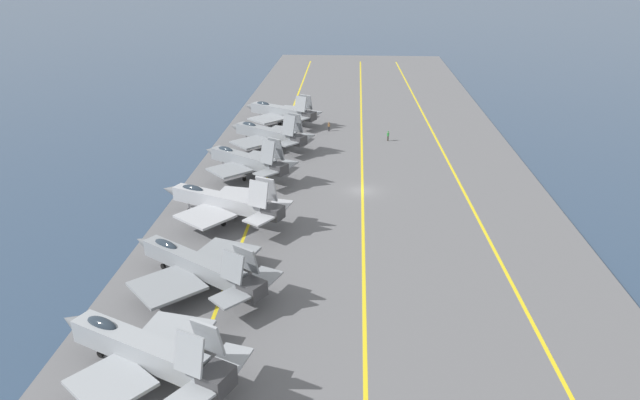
{
  "coord_description": "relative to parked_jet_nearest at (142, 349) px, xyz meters",
  "views": [
    {
      "loc": [
        -71.35,
        1.28,
        29.56
      ],
      "look_at": [
        -9.41,
        5.15,
        2.9
      ],
      "focal_mm": 32.0,
      "sensor_mm": 36.0,
      "label": 1
    }
  ],
  "objects": [
    {
      "name": "parked_jet_third",
      "position": [
        27.44,
        0.15,
        0.05
      ],
      "size": [
        12.58,
        16.89,
        6.31
      ],
      "color": "#A8AAAF",
      "rests_on": "carrier_deck"
    },
    {
      "name": "ground_plane",
      "position": [
        38.06,
        -16.5,
        -2.89
      ],
      "size": [
        2000.0,
        2000.0,
        0.0
      ],
      "primitive_type": "plane",
      "color": "#2D425B"
    },
    {
      "name": "parked_jet_fourth",
      "position": [
        41.94,
        0.06,
        0.15
      ],
      "size": [
        12.46,
        14.74,
        6.61
      ],
      "color": "gray",
      "rests_on": "carrier_deck"
    },
    {
      "name": "deck_stripe_edge_line",
      "position": [
        38.06,
        -2.89,
        -2.49
      ],
      "size": [
        203.94,
        3.05,
        0.01
      ],
      "primitive_type": "cube",
      "rotation": [
        0.0,
        0.0,
        0.01
      ],
      "color": "yellow",
      "rests_on": "carrier_deck"
    },
    {
      "name": "deck_stripe_centerline",
      "position": [
        38.06,
        -16.5,
        -2.49
      ],
      "size": [
        203.95,
        0.36,
        0.01
      ],
      "primitive_type": "cube",
      "color": "yellow",
      "rests_on": "carrier_deck"
    },
    {
      "name": "parked_jet_nearest",
      "position": [
        0.0,
        0.0,
        0.0
      ],
      "size": [
        12.21,
        16.26,
        6.29
      ],
      "color": "#93999E",
      "rests_on": "carrier_deck"
    },
    {
      "name": "crew_brown_vest",
      "position": [
        66.12,
        -10.61,
        -1.56
      ],
      "size": [
        0.36,
        0.44,
        1.69
      ],
      "color": "#232328",
      "rests_on": "carrier_deck"
    },
    {
      "name": "deck_stripe_foul_line",
      "position": [
        38.06,
        -30.11,
        -2.49
      ],
      "size": [
        203.87,
        6.41,
        0.01
      ],
      "primitive_type": "cube",
      "rotation": [
        0.0,
        0.0,
        0.03
      ],
      "color": "yellow",
      "rests_on": "carrier_deck"
    },
    {
      "name": "crew_green_vest",
      "position": [
        60.83,
        -20.97,
        -1.54
      ],
      "size": [
        0.45,
        0.39,
        1.74
      ],
      "color": "#383328",
      "rests_on": "carrier_deck"
    },
    {
      "name": "carrier_deck",
      "position": [
        38.06,
        -16.5,
        -2.69
      ],
      "size": [
        226.61,
        49.5,
        0.4
      ],
      "primitive_type": "cube",
      "color": "slate",
      "rests_on": "ground"
    },
    {
      "name": "parked_jet_sixth",
      "position": [
        70.48,
        -1.19,
        -0.13
      ],
      "size": [
        13.74,
        15.62,
        6.0
      ],
      "color": "gray",
      "rests_on": "carrier_deck"
    },
    {
      "name": "parked_jet_fifth",
      "position": [
        55.75,
        -1.02,
        -0.06
      ],
      "size": [
        13.42,
        15.26,
        6.46
      ],
      "color": "gray",
      "rests_on": "carrier_deck"
    },
    {
      "name": "parked_jet_second",
      "position": [
        13.02,
        -0.59,
        -0.28
      ],
      "size": [
        13.82,
        16.41,
        5.66
      ],
      "color": "gray",
      "rests_on": "carrier_deck"
    }
  ]
}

